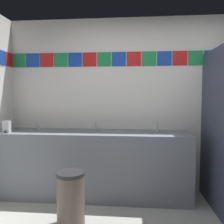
% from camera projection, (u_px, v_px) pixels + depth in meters
% --- Properties ---
extents(wall_back, '(4.36, 0.09, 2.53)m').
position_uv_depth(wall_back, '(156.00, 104.00, 3.41)').
color(wall_back, white).
rests_on(wall_back, ground_plane).
extents(vanity_counter, '(2.56, 0.60, 0.90)m').
position_uv_depth(vanity_counter, '(95.00, 163.00, 3.20)').
color(vanity_counter, slate).
rests_on(vanity_counter, ground_plane).
extents(faucet_left, '(0.04, 0.10, 0.14)m').
position_uv_depth(faucet_left, '(38.00, 126.00, 3.34)').
color(faucet_left, silver).
rests_on(faucet_left, vanity_counter).
extents(faucet_center, '(0.04, 0.10, 0.14)m').
position_uv_depth(faucet_center, '(96.00, 127.00, 3.26)').
color(faucet_center, silver).
rests_on(faucet_center, vanity_counter).
extents(faucet_right, '(0.04, 0.10, 0.14)m').
position_uv_depth(faucet_right, '(157.00, 128.00, 3.18)').
color(faucet_right, silver).
rests_on(faucet_right, vanity_counter).
extents(soap_dispenser, '(0.09, 0.09, 0.16)m').
position_uv_depth(soap_dispenser, '(7.00, 127.00, 3.09)').
color(soap_dispenser, '#B7BABF').
rests_on(soap_dispenser, vanity_counter).
extents(trash_bin, '(0.30, 0.30, 0.59)m').
position_uv_depth(trash_bin, '(71.00, 199.00, 2.45)').
color(trash_bin, brown).
rests_on(trash_bin, ground_plane).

